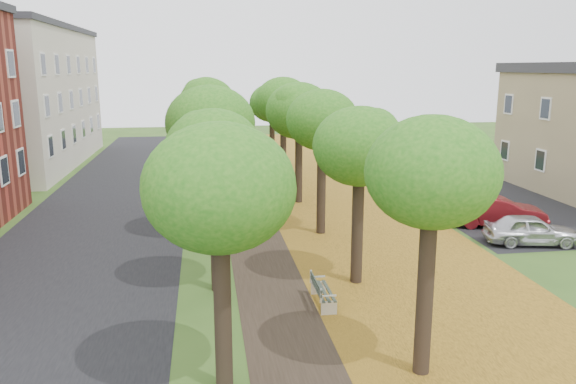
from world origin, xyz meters
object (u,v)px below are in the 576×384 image
object	(u,v)px
car_red	(497,211)
car_grey	(472,201)
car_white	(428,177)
bench	(322,291)
car_silver	(531,230)

from	to	relation	value
car_red	car_grey	xyz separation A→B (m)	(0.00, 2.57, -0.08)
car_red	car_white	bearing A→B (deg)	14.25
car_red	bench	bearing A→B (deg)	141.20
car_silver	car_white	xyz separation A→B (m)	(0.00, 11.07, 0.10)
bench	car_silver	world-z (taller)	car_silver
bench	car_grey	size ratio (longest dim) A/B	0.40
car_red	car_white	distance (m)	8.29
car_grey	car_white	xyz separation A→B (m)	(0.00, 5.72, 0.10)
car_silver	car_white	distance (m)	11.07
car_silver	car_white	world-z (taller)	car_white
car_silver	car_red	size ratio (longest dim) A/B	0.87
car_red	car_grey	distance (m)	2.57
bench	car_red	size ratio (longest dim) A/B	0.40
car_red	car_silver	bearing A→B (deg)	-165.75
car_white	car_silver	bearing A→B (deg)	-174.68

